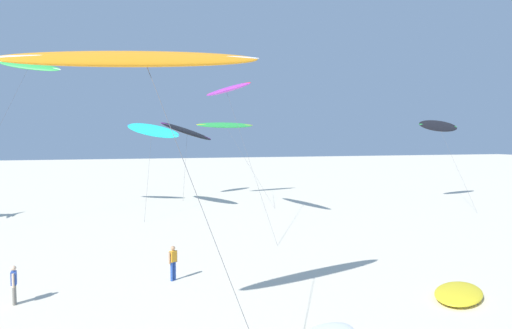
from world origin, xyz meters
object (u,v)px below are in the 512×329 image
Objects in this scene: flying_kite_7 at (152,130)px; person_near_left at (173,261)px; flying_kite_4 at (29,66)px; flying_kite_6 at (145,59)px; person_foreground_walker at (14,283)px; flying_kite_3 at (187,132)px; flying_kite_0 at (225,125)px; flying_kite_1 at (226,90)px; grounded_kite_2 at (459,293)px; flying_kite_9 at (439,126)px.

flying_kite_7 reaches higher than person_near_left.
flying_kite_7 is at bearing -1.62° from flying_kite_4.
flying_kite_6 reaches higher than person_foreground_walker.
flying_kite_3 is 30.95m from person_near_left.
flying_kite_0 is at bearing 73.87° from flying_kite_6.
flying_kite_1 is 8.59× the size of person_foreground_walker.
grounded_kite_2 is (2.76, -33.92, -8.12)m from flying_kite_0.
flying_kite_1 is 1.38× the size of flying_kite_6.
flying_kite_3 reaches higher than person_foreground_walker.
flying_kite_6 reaches higher than flying_kite_3.
flying_kite_9 reaches higher than flying_kite_7.
flying_kite_6 is 10.61m from person_near_left.
flying_kite_3 is at bearing 159.07° from flying_kite_0.
flying_kite_3 is 28.17m from flying_kite_9.
flying_kite_3 reaches higher than flying_kite_7.
flying_kite_1 reaches higher than flying_kite_3.
flying_kite_9 is at bearing 28.52° from person_foreground_walker.
flying_kite_6 is at bearing -108.95° from flying_kite_1.
person_near_left is (1.36, 6.46, -8.30)m from flying_kite_6.
flying_kite_7 is at bearing -117.44° from flying_kite_3.
flying_kite_6 is 5.97× the size of person_near_left.
flying_kite_4 reaches higher than grounded_kite_2.
flying_kite_0 is 1.13× the size of flying_kite_7.
person_foreground_walker is (-10.97, -31.04, -6.69)m from flying_kite_3.
flying_kite_1 is 9.71m from flying_kite_7.
flying_kite_6 is (-7.09, -20.65, -1.52)m from flying_kite_1.
flying_kite_9 is (25.94, -10.99, 0.56)m from flying_kite_3.
grounded_kite_2 is at bearing -14.04° from person_foreground_walker.
person_near_left is at bearing -111.98° from flying_kite_1.
flying_kite_6 reaches higher than flying_kite_9.
flying_kite_1 is at bearing -51.85° from flying_kite_7.
flying_kite_0 is at bearing 38.60° from flying_kite_7.
flying_kite_1 is (-2.96, -14.09, 2.44)m from flying_kite_0.
person_near_left is (-30.41, -18.90, -7.21)m from flying_kite_9.
flying_kite_9 reaches higher than person_foreground_walker.
flying_kite_9 is 32.02m from grounded_kite_2.
person_foreground_walker is (-6.56, -22.55, -6.67)m from flying_kite_7.
flying_kite_0 is 23.67m from flying_kite_9.
flying_kite_7 is at bearing 73.77° from person_foreground_walker.
flying_kite_7 is (10.40, -0.29, -5.59)m from flying_kite_4.
flying_kite_6 is at bearing -141.41° from flying_kite_9.
flying_kite_9 is 5.58× the size of person_near_left.
flying_kite_7 is at bearing 87.06° from flying_kite_6.
flying_kite_7 is 24.42m from person_foreground_walker.
person_foreground_walker is at bearing -109.47° from flying_kite_3.
flying_kite_0 is 1.13× the size of flying_kite_6.
grounded_kite_2 is at bearing -73.92° from flying_kite_1.
person_near_left reaches higher than person_foreground_walker.
flying_kite_0 is 30.49m from person_near_left.
flying_kite_3 is at bearing 62.56° from flying_kite_7.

